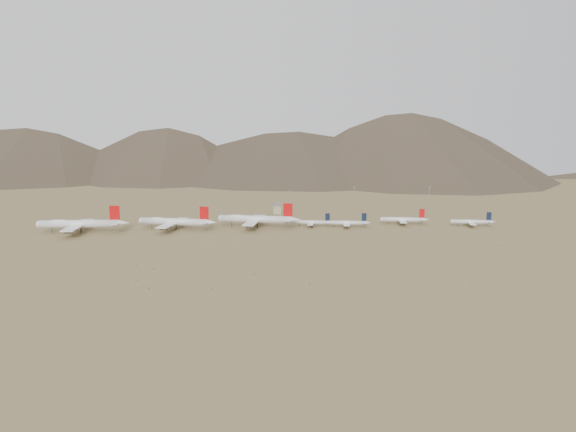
{
  "coord_description": "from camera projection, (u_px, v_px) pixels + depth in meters",
  "views": [
    {
      "loc": [
        -29.9,
        -464.29,
        90.98
      ],
      "look_at": [
        30.9,
        30.0,
        11.69
      ],
      "focal_mm": 35.0,
      "sensor_mm": 36.0,
      "label": 1
    }
  ],
  "objects": [
    {
      "name": "ground",
      "position": [
        256.0,
        236.0,
        472.99
      ],
      "size": [
        3000.0,
        3000.0,
        0.0
      ],
      "primitive_type": "plane",
      "color": "#9D8351",
      "rests_on": "ground"
    },
    {
      "name": "narrowbody_d",
      "position": [
        472.0,
        222.0,
        517.13
      ],
      "size": [
        40.39,
        29.7,
        13.54
      ],
      "rotation": [
        0.0,
        0.0,
        -0.23
      ],
      "color": "white",
      "rests_on": "ground"
    },
    {
      "name": "mast_west",
      "position": [
        192.0,
        200.0,
        598.9
      ],
      "size": [
        2.0,
        0.6,
        25.7
      ],
      "color": "gray",
      "rests_on": "ground"
    },
    {
      "name": "control_tower",
      "position": [
        277.0,
        209.0,
        593.4
      ],
      "size": [
        8.0,
        8.0,
        12.0
      ],
      "color": "tan",
      "rests_on": "ground"
    },
    {
      "name": "mast_centre",
      "position": [
        290.0,
        202.0,
        581.71
      ],
      "size": [
        2.0,
        0.6,
        25.7
      ],
      "color": "gray",
      "rests_on": "ground"
    },
    {
      "name": "narrowbody_c",
      "position": [
        404.0,
        220.0,
        526.56
      ],
      "size": [
        45.33,
        33.26,
        15.15
      ],
      "rotation": [
        0.0,
        0.0,
        -0.21
      ],
      "color": "white",
      "rests_on": "ground"
    },
    {
      "name": "mast_east",
      "position": [
        354.0,
        197.0,
        622.2
      ],
      "size": [
        2.0,
        0.6,
        25.7
      ],
      "color": "gray",
      "rests_on": "ground"
    },
    {
      "name": "widebody_west",
      "position": [
        80.0,
        224.0,
        484.47
      ],
      "size": [
        79.83,
        61.44,
        23.7
      ],
      "rotation": [
        0.0,
        0.0,
        -0.06
      ],
      "color": "white",
      "rests_on": "ground"
    },
    {
      "name": "widebody_centre",
      "position": [
        175.0,
        222.0,
        499.12
      ],
      "size": [
        70.95,
        56.3,
        21.76
      ],
      "rotation": [
        0.0,
        0.0,
        -0.3
      ],
      "color": "white",
      "rests_on": "ground"
    },
    {
      "name": "mast_far_west",
      "position": [
        82.0,
        203.0,
        568.67
      ],
      "size": [
        2.0,
        0.6,
        25.7
      ],
      "color": "gray",
      "rests_on": "ground"
    },
    {
      "name": "mast_far_east",
      "position": [
        429.0,
        197.0,
        620.71
      ],
      "size": [
        2.0,
        0.6,
        25.7
      ],
      "color": "gray",
      "rests_on": "ground"
    },
    {
      "name": "narrowbody_a",
      "position": [
        313.0,
        222.0,
        516.44
      ],
      "size": [
        37.67,
        27.64,
        12.6
      ],
      "rotation": [
        0.0,
        0.0,
        -0.21
      ],
      "color": "white",
      "rests_on": "ground"
    },
    {
      "name": "mountain_ridge",
      "position": [
        230.0,
        102.0,
        1331.56
      ],
      "size": [
        4400.0,
        1000.0,
        300.0
      ],
      "color": "#4F3E2F",
      "rests_on": "ground"
    },
    {
      "name": "widebody_east",
      "position": [
        256.0,
        219.0,
        510.61
      ],
      "size": [
        75.46,
        59.61,
        22.94
      ],
      "rotation": [
        0.0,
        0.0,
        -0.26
      ],
      "color": "white",
      "rests_on": "ground"
    },
    {
      "name": "desert_scrub",
      "position": [
        300.0,
        258.0,
        391.5
      ],
      "size": [
        429.19,
        158.84,
        0.83
      ],
      "color": "brown",
      "rests_on": "ground"
    },
    {
      "name": "narrowbody_b",
      "position": [
        348.0,
        223.0,
        512.32
      ],
      "size": [
        40.18,
        29.38,
        13.38
      ],
      "rotation": [
        0.0,
        0.0,
        -0.19
      ],
      "color": "white",
      "rests_on": "ground"
    }
  ]
}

